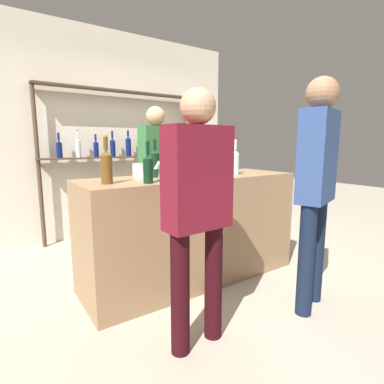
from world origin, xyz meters
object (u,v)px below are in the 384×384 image
Objects in this scene: counter_bottle_1 at (148,168)px; cork_jar at (140,171)px; counter_bottle_3 at (235,161)px; wine_glass at (159,165)px; counter_bottle_0 at (155,162)px; server_behind_counter at (156,165)px; ice_bucket at (216,163)px; customer_left at (198,201)px; customer_right at (317,176)px; counter_bottle_2 at (107,166)px; counter_bottle_4 at (217,161)px.

counter_bottle_1 is 0.36m from cork_jar.
counter_bottle_3 is 2.15× the size of wine_glass.
server_behind_counter reaches higher than counter_bottle_0.
customer_left is (-0.79, -0.82, -0.16)m from ice_bucket.
server_behind_counter is (0.69, 1.19, -0.08)m from counter_bottle_1.
server_behind_counter is (0.66, 1.79, 0.08)m from customer_left.
ice_bucket is at bearing -6.02° from customer_right.
counter_bottle_0 is 0.98m from customer_left.
server_behind_counter reaches higher than ice_bucket.
wine_glass is at bearing -171.32° from ice_bucket.
counter_bottle_3 is at bearing -27.09° from ice_bucket.
counter_bottle_2 is 2.70× the size of cork_jar.
counter_bottle_2 is 0.83m from customer_left.
counter_bottle_4 is 1.39× the size of ice_bucket.
counter_bottle_0 is 1.04× the size of counter_bottle_4.
customer_left reaches higher than counter_bottle_3.
customer_right reaches higher than counter_bottle_0.
counter_bottle_3 is at bearing -13.63° from cork_jar.
ice_bucket reaches higher than cork_jar.
counter_bottle_4 is at bearing 13.37° from counter_bottle_2.
counter_bottle_1 is 2.36× the size of cork_jar.
wine_glass is 0.09× the size of customer_right.
counter_bottle_1 is at bearing -165.47° from ice_bucket.
counter_bottle_4 is (1.04, 0.46, -0.00)m from counter_bottle_1.
customer_left is at bearing -133.54° from counter_bottle_4.
counter_bottle_3 is at bearing -0.85° from counter_bottle_2.
counter_bottle_0 is 0.19× the size of server_behind_counter.
customer_left reaches higher than ice_bucket.
customer_right is at bearing -49.04° from cork_jar.
counter_bottle_1 is at bearing -156.30° from counter_bottle_4.
counter_bottle_1 is at bearing -28.53° from counter_bottle_2.
customer_left reaches higher than wine_glass.
ice_bucket is (-0.22, -0.24, -0.00)m from counter_bottle_4.
counter_bottle_1 is at bearing -172.72° from counter_bottle_3.
customer_left reaches higher than counter_bottle_0.
ice_bucket is 0.74m from cork_jar.
counter_bottle_3 reaches higher than counter_bottle_4.
counter_bottle_2 reaches higher than cork_jar.
counter_bottle_1 is 0.85m from ice_bucket.
counter_bottle_0 is at bearing 163.97° from counter_bottle_3.
wine_glass is at bearing 27.86° from customer_right.
cork_jar is at bearing -44.17° from server_behind_counter.
counter_bottle_0 is 0.25m from wine_glass.
wine_glass is at bearing -35.49° from server_behind_counter.
server_behind_counter reaches higher than cork_jar.
customer_left is at bearing -29.06° from server_behind_counter.
counter_bottle_0 is 0.93× the size of counter_bottle_2.
customer_right is (0.93, -1.08, -0.00)m from cork_jar.
customer_left is (-0.06, -0.95, -0.11)m from cork_jar.
counter_bottle_4 is at bearing 48.37° from ice_bucket.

